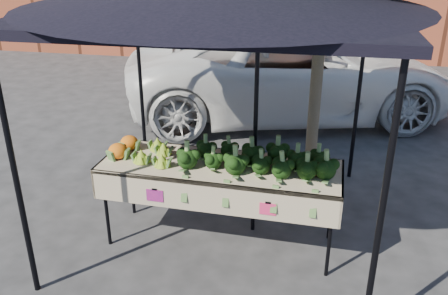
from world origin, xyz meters
TOP-DOWN VIEW (x-y plane):
  - ground at (0.00, 0.00)m, footprint 90.00×90.00m
  - table at (0.04, 0.00)m, footprint 2.43×0.88m
  - canopy at (-0.01, 0.37)m, footprint 3.16×3.16m
  - broccoli_heap at (0.40, 0.03)m, footprint 1.54×0.57m
  - romanesco_cluster at (-0.63, 0.04)m, footprint 0.43×0.57m
  - cauliflower_pair at (-1.00, 0.07)m, footprint 0.23×0.43m
  - street_tree at (0.91, 1.00)m, footprint 1.93×1.93m

SIDE VIEW (x-z plane):
  - ground at x=0.00m, z-range 0.00..0.00m
  - table at x=0.04m, z-range 0.00..0.90m
  - cauliflower_pair at x=-1.00m, z-range 0.90..1.08m
  - romanesco_cluster at x=-0.63m, z-range 0.90..1.10m
  - broccoli_heap at x=0.40m, z-range 0.90..1.15m
  - canopy at x=-0.01m, z-range 0.00..2.74m
  - street_tree at x=0.91m, z-range 0.00..3.80m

